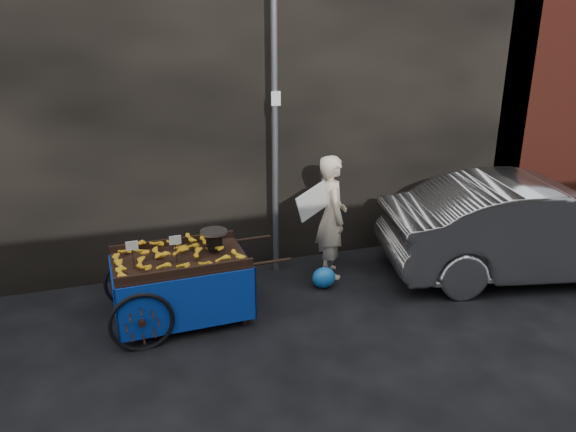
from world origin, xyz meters
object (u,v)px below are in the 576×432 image
object	(u,v)px
vendor	(331,217)
parked_car	(536,228)
banana_cart	(176,266)
plastic_bag	(324,278)

from	to	relation	value
vendor	parked_car	distance (m)	2.79
banana_cart	plastic_bag	size ratio (longest dim) A/B	6.71
banana_cart	plastic_bag	xyz separation A→B (m)	(1.92, 0.23, -0.56)
plastic_bag	vendor	bearing A→B (deg)	56.89
banana_cart	vendor	distance (m)	2.24
vendor	plastic_bag	world-z (taller)	vendor
banana_cart	vendor	xyz separation A→B (m)	(2.16, 0.59, 0.15)
parked_car	banana_cart	bearing A→B (deg)	99.14
parked_car	vendor	bearing A→B (deg)	84.67
plastic_bag	parked_car	bearing A→B (deg)	-9.31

